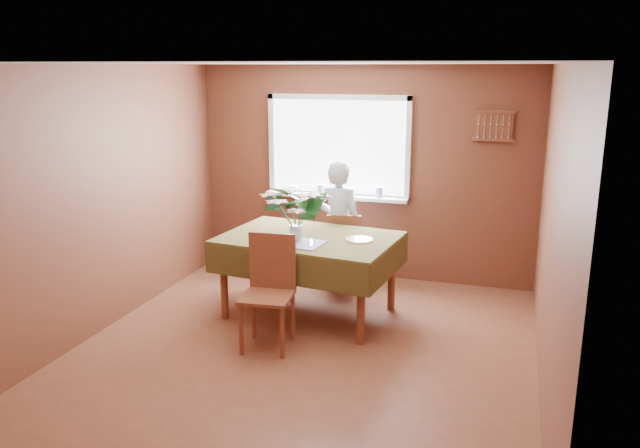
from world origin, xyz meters
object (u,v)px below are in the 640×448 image
(dining_table, at_px, (309,246))
(flower_bouquet, at_px, (295,206))
(chair_far, at_px, (344,248))
(seated_woman, at_px, (339,226))
(chair_near, at_px, (269,286))

(dining_table, bearing_deg, flower_bouquet, -104.73)
(flower_bouquet, bearing_deg, dining_table, 68.55)
(chair_far, relative_size, seated_woman, 0.60)
(chair_far, relative_size, flower_bouquet, 1.43)
(dining_table, distance_m, seated_woman, 0.79)
(chair_far, height_order, chair_near, chair_near)
(chair_far, bearing_deg, flower_bouquet, 65.82)
(seated_woman, distance_m, flower_bouquet, 1.07)
(seated_woman, relative_size, flower_bouquet, 2.40)
(chair_far, distance_m, flower_bouquet, 1.23)
(dining_table, xyz_separation_m, chair_near, (-0.12, -0.77, -0.17))
(dining_table, xyz_separation_m, seated_woman, (0.09, 0.78, 0.02))
(dining_table, relative_size, chair_far, 2.05)
(chair_far, height_order, flower_bouquet, flower_bouquet)
(chair_near, bearing_deg, chair_far, 74.40)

